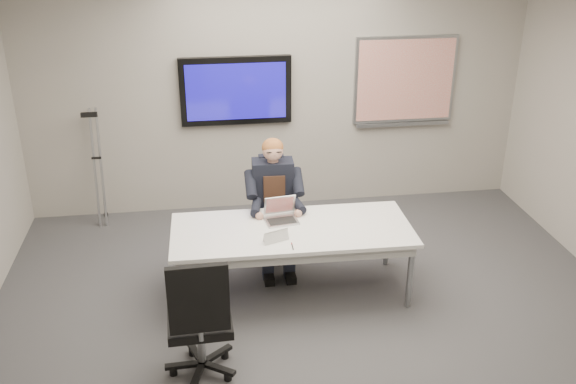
{
  "coord_description": "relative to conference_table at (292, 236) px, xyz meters",
  "views": [
    {
      "loc": [
        -0.96,
        -4.36,
        3.48
      ],
      "look_at": [
        -0.18,
        0.96,
        1.07
      ],
      "focal_mm": 40.0,
      "sensor_mm": 36.0,
      "label": 1
    }
  ],
  "objects": [
    {
      "name": "floor",
      "position": [
        0.14,
        -0.94,
        -0.62
      ],
      "size": [
        6.0,
        6.0,
        0.02
      ],
      "primitive_type": "cube",
      "color": "#3C3C3F",
      "rests_on": "ground"
    },
    {
      "name": "ceiling",
      "position": [
        0.14,
        -0.94,
        2.18
      ],
      "size": [
        6.0,
        6.0,
        0.02
      ],
      "primitive_type": "cube",
      "color": "white",
      "rests_on": "wall_back"
    },
    {
      "name": "wall_back",
      "position": [
        0.14,
        2.06,
        0.78
      ],
      "size": [
        6.0,
        0.02,
        2.8
      ],
      "primitive_type": "cube",
      "color": "#A29D93",
      "rests_on": "ground"
    },
    {
      "name": "conference_table",
      "position": [
        0.0,
        0.0,
        0.0
      ],
      "size": [
        2.28,
        0.98,
        0.7
      ],
      "rotation": [
        0.0,
        0.0,
        -0.02
      ],
      "color": "white",
      "rests_on": "ground"
    },
    {
      "name": "tv_display",
      "position": [
        -0.36,
        2.0,
        0.88
      ],
      "size": [
        1.3,
        0.09,
        0.8
      ],
      "color": "black",
      "rests_on": "wall_back"
    },
    {
      "name": "whiteboard",
      "position": [
        1.69,
        2.03,
        0.91
      ],
      "size": [
        1.25,
        0.08,
        1.1
      ],
      "color": "gray",
      "rests_on": "wall_back"
    },
    {
      "name": "office_chair_far",
      "position": [
        -0.08,
        0.78,
        -0.3
      ],
      "size": [
        0.56,
        0.56,
        1.02
      ],
      "rotation": [
        0.0,
        0.0,
        -0.16
      ],
      "color": "black",
      "rests_on": "ground"
    },
    {
      "name": "office_chair_near",
      "position": [
        -0.9,
        -1.12,
        -0.26
      ],
      "size": [
        0.56,
        0.56,
        1.13
      ],
      "rotation": [
        0.0,
        0.0,
        3.17
      ],
      "color": "black",
      "rests_on": "ground"
    },
    {
      "name": "seated_person",
      "position": [
        -0.09,
        0.53,
        -0.07
      ],
      "size": [
        0.43,
        0.74,
        1.36
      ],
      "rotation": [
        0.0,
        0.0,
        -0.05
      ],
      "color": "#1C2130",
      "rests_on": "office_chair_far"
    },
    {
      "name": "crutch",
      "position": [
        -2.0,
        1.85,
        0.1
      ],
      "size": [
        0.25,
        0.63,
        1.48
      ],
      "primitive_type": null,
      "rotation": [
        -0.19,
        0.0,
        0.09
      ],
      "color": "#9D9FA4",
      "rests_on": "ground"
    },
    {
      "name": "laptop",
      "position": [
        -0.08,
        0.2,
        0.13
      ],
      "size": [
        0.33,
        0.33,
        0.22
      ],
      "rotation": [
        0.0,
        0.0,
        0.14
      ],
      "color": "#B7B8BA",
      "rests_on": "conference_table"
    },
    {
      "name": "name_tent",
      "position": [
        -0.18,
        -0.22,
        0.13
      ],
      "size": [
        0.25,
        0.15,
        0.1
      ],
      "primitive_type": null,
      "rotation": [
        0.0,
        0.0,
        0.36
      ],
      "color": "silver",
      "rests_on": "conference_table"
    },
    {
      "name": "pen",
      "position": [
        -0.05,
        -0.35,
        0.09
      ],
      "size": [
        0.01,
        0.12,
        0.01
      ],
      "primitive_type": "cylinder",
      "rotation": [
        0.0,
        1.57,
        1.54
      ],
      "color": "black",
      "rests_on": "conference_table"
    }
  ]
}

